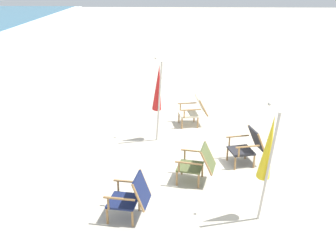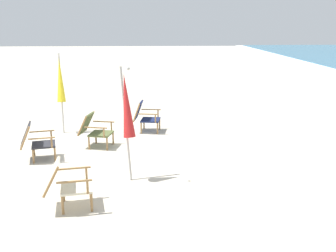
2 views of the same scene
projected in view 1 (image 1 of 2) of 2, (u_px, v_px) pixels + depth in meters
ground_plane at (223, 168)px, 8.43m from camera, size 80.00×80.00×0.00m
beach_chair_back_right at (198, 163)px, 7.74m from camera, size 0.71×0.84×0.80m
beach_chair_back_left at (194, 110)px, 10.66m from camera, size 0.70×0.84×0.79m
beach_chair_front_left at (248, 145)px, 8.50m from camera, size 0.73×0.83×0.80m
beach_chair_mid_center at (132, 196)px, 6.59m from camera, size 0.67×0.76×0.82m
umbrella_furled_red at (158, 88)px, 9.24m from camera, size 0.50×0.38×2.10m
umbrella_furled_yellow at (268, 149)px, 6.10m from camera, size 0.51×0.30×2.10m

